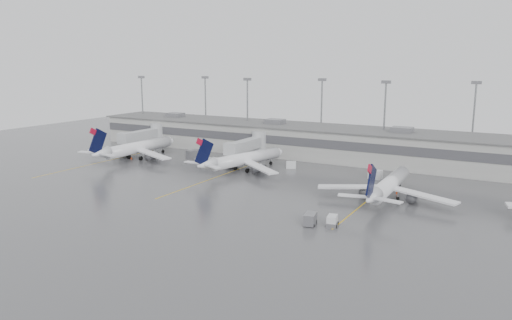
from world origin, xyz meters
The scene contains 18 objects.
ground centered at (0.00, 0.00, 0.00)m, with size 260.00×260.00×0.00m, color #4C4C4E.
terminal centered at (-0.01, 57.98, 4.17)m, with size 152.00×17.00×9.45m.
light_masts centered at (0.00, 63.75, 12.03)m, with size 142.40×8.00×20.60m.
jet_bridge_left centered at (-55.50, 45.72, 3.87)m, with size 4.00×17.20×7.00m.
jet_bridge_right centered at (-20.50, 45.72, 3.87)m, with size 4.00×17.20×7.00m.
stand_markings centered at (0.00, 24.00, 0.01)m, with size 105.25×40.00×0.01m.
jet_far_left centered at (-47.24, 31.45, 3.10)m, with size 27.53×30.85×9.98m.
jet_mid_left centered at (-15.53, 32.79, 2.90)m, with size 24.98×28.35×9.34m.
jet_mid_right centered at (20.64, 24.37, 2.90)m, with size 25.70×28.79×9.32m.
baggage_tug centered at (16.91, 5.55, 0.66)m, with size 2.14×2.89×1.70m.
baggage_cart centered at (13.71, 4.35, 0.97)m, with size 2.17×3.16×1.86m.
gse_uld_a centered at (-52.47, 41.64, 0.84)m, with size 2.38×1.59×1.69m, color silver.
gse_uld_b centered at (-6.97, 41.24, 0.81)m, with size 2.29×1.53×1.62m, color silver.
gse_uld_c centered at (13.75, 40.33, 0.97)m, with size 2.75×1.83×1.95m, color silver.
gse_loader centered at (-34.92, 39.90, 1.11)m, with size 2.22×3.55×2.22m, color slate.
cone_a centered at (-48.46, 30.91, 0.33)m, with size 0.41×0.41×0.66m, color #F03D05.
cone_b centered at (-23.27, 39.39, 0.32)m, with size 0.41×0.41×0.65m, color #F03D05.
cone_c centered at (21.05, 30.00, 0.38)m, with size 0.48×0.48×0.77m, color #F03D05.
Camera 1 is at (42.84, -65.28, 25.36)m, focal length 35.00 mm.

